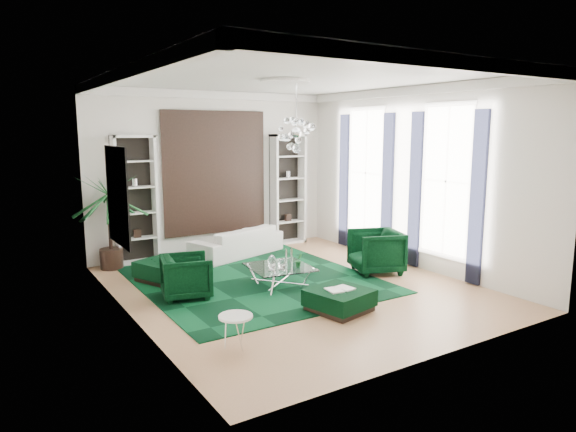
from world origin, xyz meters
TOP-DOWN VIEW (x-y plane):
  - floor at (0.00, 0.00)m, footprint 6.00×7.00m
  - ceiling at (0.00, 0.00)m, footprint 6.00×7.00m
  - wall_back at (0.00, 3.51)m, footprint 6.00×0.02m
  - wall_front at (0.00, -3.51)m, footprint 6.00×0.02m
  - wall_left at (-3.01, 0.00)m, footprint 0.02×7.00m
  - wall_right at (3.01, 0.00)m, footprint 0.02×7.00m
  - crown_molding at (0.00, 0.00)m, footprint 6.00×7.00m
  - ceiling_medallion at (0.00, 0.30)m, footprint 0.90×0.90m
  - tapestry at (0.00, 3.46)m, footprint 2.50×0.06m
  - shelving_left at (-1.95, 3.31)m, footprint 0.90×0.38m
  - shelving_right at (1.95, 3.31)m, footprint 0.90×0.38m
  - painting at (-2.97, 0.60)m, footprint 0.04×1.30m
  - window_near at (2.99, -0.90)m, footprint 0.03×1.10m
  - curtain_near_a at (2.96, -1.68)m, footprint 0.07×0.30m
  - curtain_near_b at (2.96, -0.12)m, footprint 0.07×0.30m
  - window_far at (2.99, 1.50)m, footprint 0.03×1.10m
  - curtain_far_a at (2.96, 0.72)m, footprint 0.07×0.30m
  - curtain_far_b at (2.96, 2.28)m, footprint 0.07×0.30m
  - rug at (-0.41, 1.00)m, footprint 4.20×5.00m
  - sofa at (0.20, 2.75)m, footprint 2.44×1.55m
  - armchair_left at (-1.91, 0.49)m, footprint 1.00×0.98m
  - armchair_right at (1.98, -0.05)m, footprint 1.23×1.21m
  - coffee_table at (-0.19, 0.20)m, footprint 1.23×1.23m
  - ottoman_side at (-1.88, 1.69)m, footprint 1.19×1.19m
  - ottoman_front at (-0.06, -1.47)m, footprint 1.06×1.06m
  - book at (-0.06, -1.47)m, footprint 0.45×0.30m
  - side_table at (-2.13, -1.87)m, footprint 0.60×0.60m
  - palm at (-2.56, 3.15)m, footprint 1.66×1.66m
  - chandelier at (0.21, 0.26)m, footprint 0.84×0.84m
  - table_plant at (0.09, -0.03)m, footprint 0.16×0.13m

SIDE VIEW (x-z plane):
  - floor at x=0.00m, z-range -0.02..0.00m
  - rug at x=-0.41m, z-range 0.00..0.02m
  - ottoman_front at x=-0.06m, z-range 0.00..0.35m
  - coffee_table at x=-0.19m, z-range 0.00..0.38m
  - ottoman_side at x=-1.88m, z-range 0.00..0.40m
  - side_table at x=-2.13m, z-range 0.00..0.44m
  - sofa at x=0.20m, z-range 0.00..0.67m
  - book at x=-0.06m, z-range 0.35..0.39m
  - armchair_left at x=-1.91m, z-range 0.00..0.76m
  - armchair_right at x=1.98m, z-range 0.00..0.88m
  - table_plant at x=0.09m, z-range 0.38..0.64m
  - palm at x=-2.56m, z-range 0.00..2.59m
  - shelving_left at x=-1.95m, z-range 0.00..2.80m
  - shelving_right at x=1.95m, z-range 0.00..2.80m
  - curtain_near_a at x=2.96m, z-range 0.02..3.27m
  - curtain_near_b at x=2.96m, z-range 0.02..3.27m
  - curtain_far_a at x=2.96m, z-range 0.02..3.27m
  - curtain_far_b at x=2.96m, z-range 0.02..3.27m
  - painting at x=-2.97m, z-range 1.05..2.65m
  - wall_back at x=0.00m, z-range 0.00..3.80m
  - wall_front at x=0.00m, z-range 0.00..3.80m
  - wall_left at x=-3.01m, z-range 0.00..3.80m
  - wall_right at x=3.01m, z-range 0.00..3.80m
  - tapestry at x=0.00m, z-range 0.50..3.30m
  - window_near at x=2.99m, z-range 0.45..3.35m
  - window_far at x=2.99m, z-range 0.45..3.35m
  - chandelier at x=0.21m, z-range 2.50..3.20m
  - crown_molding at x=0.00m, z-range 3.61..3.79m
  - ceiling_medallion at x=0.00m, z-range 3.75..3.79m
  - ceiling at x=0.00m, z-range 3.80..3.82m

